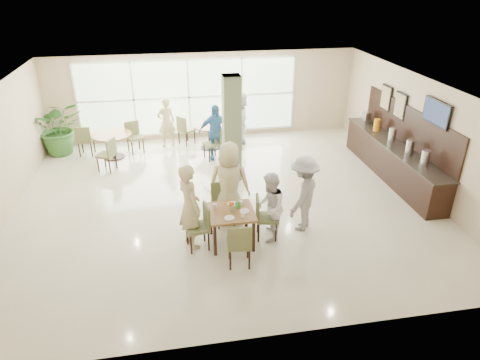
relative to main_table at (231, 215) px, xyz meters
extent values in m
plane|color=beige|center=(0.10, 1.87, -0.65)|extent=(10.00, 10.00, 0.00)
plane|color=white|center=(0.10, 1.87, 2.15)|extent=(10.00, 10.00, 0.00)
plane|color=#C9B290|center=(0.10, 6.37, 0.75)|extent=(10.00, 0.00, 10.00)
plane|color=#C9B290|center=(0.10, -2.63, 0.75)|extent=(10.00, 0.00, 10.00)
plane|color=#C9B290|center=(5.10, 1.87, 0.75)|extent=(0.00, 9.00, 9.00)
plane|color=silver|center=(-0.40, 6.34, 0.75)|extent=(7.00, 0.00, 7.00)
cube|color=#5C6748|center=(0.50, 3.07, 0.75)|extent=(0.45, 0.45, 2.80)
cube|color=brown|center=(0.00, 0.00, 0.07)|extent=(0.92, 0.92, 0.05)
cube|color=black|center=(-0.39, -0.39, -0.30)|extent=(0.06, 0.06, 0.70)
cube|color=black|center=(0.39, -0.39, -0.30)|extent=(0.06, 0.06, 0.70)
cube|color=black|center=(-0.39, 0.39, -0.30)|extent=(0.06, 0.06, 0.70)
cube|color=black|center=(0.39, 0.39, -0.30)|extent=(0.06, 0.06, 0.70)
cylinder|color=brown|center=(-2.82, 5.05, 0.08)|extent=(1.18, 1.18, 0.04)
cylinder|color=black|center=(-2.82, 5.05, -0.30)|extent=(0.10, 0.10, 0.71)
cylinder|color=black|center=(-2.82, 5.05, -0.64)|extent=(0.60, 0.60, 0.03)
cylinder|color=brown|center=(0.14, 5.35, 0.08)|extent=(1.03, 1.03, 0.04)
cylinder|color=black|center=(0.14, 5.35, -0.30)|extent=(0.10, 0.10, 0.71)
cylinder|color=black|center=(0.14, 5.35, -0.64)|extent=(0.60, 0.60, 0.03)
cylinder|color=white|center=(0.19, -0.28, 0.15)|extent=(0.08, 0.08, 0.10)
cylinder|color=white|center=(-0.31, 0.17, 0.15)|extent=(0.08, 0.08, 0.10)
cylinder|color=white|center=(0.24, 0.20, 0.15)|extent=(0.08, 0.08, 0.10)
cylinder|color=white|center=(-0.08, -0.27, 0.11)|extent=(0.20, 0.20, 0.01)
cylinder|color=white|center=(0.06, 0.29, 0.11)|extent=(0.20, 0.20, 0.01)
cylinder|color=white|center=(0.27, -0.05, 0.11)|extent=(0.20, 0.20, 0.01)
cylinder|color=#99B27F|center=(0.00, 0.00, 0.16)|extent=(0.07, 0.07, 0.12)
sphere|color=#F64E14|center=(0.03, 0.00, 0.27)|extent=(0.07, 0.07, 0.07)
sphere|color=#F64E14|center=(-0.02, 0.03, 0.27)|extent=(0.07, 0.07, 0.07)
sphere|color=#F64E14|center=(-0.01, -0.03, 0.27)|extent=(0.07, 0.07, 0.07)
cube|color=green|center=(0.15, 0.10, 0.17)|extent=(0.10, 0.03, 0.15)
cube|color=black|center=(4.78, 2.37, -0.20)|extent=(0.60, 4.60, 0.90)
cube|color=black|center=(4.78, 2.37, 0.27)|extent=(0.64, 4.70, 0.04)
cube|color=black|center=(5.07, 2.37, 0.80)|extent=(0.04, 4.60, 1.00)
cylinder|color=silver|center=(4.78, 0.97, 0.49)|extent=(0.20, 0.20, 0.40)
cylinder|color=silver|center=(4.78, 1.67, 0.49)|extent=(0.20, 0.20, 0.40)
cylinder|color=silver|center=(4.78, 2.57, 0.49)|extent=(0.20, 0.20, 0.40)
cylinder|color=orange|center=(4.78, 3.47, 0.47)|extent=(0.18, 0.18, 0.36)
cube|color=silver|center=(4.78, 4.17, 0.47)|extent=(0.18, 0.30, 0.36)
cube|color=black|center=(5.04, 1.27, 1.50)|extent=(0.06, 1.00, 0.58)
cube|color=#7F99CC|center=(5.01, 1.27, 1.50)|extent=(0.01, 0.92, 0.50)
cube|color=black|center=(5.05, 2.87, 1.20)|extent=(0.04, 0.55, 0.70)
cube|color=olive|center=(5.02, 2.87, 1.20)|extent=(0.01, 0.47, 0.62)
cube|color=black|center=(5.05, 3.67, 1.20)|extent=(0.04, 0.55, 0.70)
cube|color=olive|center=(5.02, 3.67, 1.20)|extent=(0.01, 0.47, 0.62)
imported|color=#336829|center=(-4.40, 5.68, 0.18)|extent=(1.71, 1.71, 1.67)
imported|color=#C4B683|center=(-0.83, 0.07, 0.25)|extent=(0.66, 0.78, 1.81)
imported|color=#C4B683|center=(0.09, 0.88, 0.29)|extent=(1.03, 0.76, 1.88)
imported|color=white|center=(0.80, 0.01, 0.10)|extent=(0.76, 0.86, 1.51)
imported|color=#979699|center=(1.61, 0.30, 0.19)|extent=(1.17, 1.24, 1.69)
imported|color=teal|center=(0.21, 4.45, 0.18)|extent=(1.03, 0.67, 1.66)
imported|color=white|center=(1.08, 5.29, 0.25)|extent=(1.35, 1.82, 1.81)
imported|color=#C4B683|center=(-1.18, 5.69, 0.15)|extent=(0.68, 0.55, 1.61)
camera|label=1|loc=(-1.10, -7.37, 4.49)|focal=32.00mm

